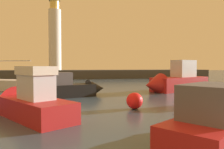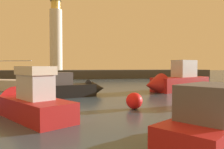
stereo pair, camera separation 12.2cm
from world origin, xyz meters
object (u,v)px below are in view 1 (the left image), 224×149
(motorboat_1, at_px, (26,101))
(sailboat_moored, at_px, (2,84))
(motorboat_0, at_px, (75,89))
(mooring_buoy, at_px, (135,101))
(lighthouse, at_px, (55,35))
(motorboat_3, at_px, (174,81))

(motorboat_1, height_order, sailboat_moored, sailboat_moored)
(motorboat_0, bearing_deg, mooring_buoy, -62.65)
(motorboat_1, bearing_deg, lighthouse, 89.91)
(lighthouse, relative_size, sailboat_moored, 1.20)
(motorboat_3, xyz_separation_m, sailboat_moored, (-19.49, 5.38, -0.45))
(motorboat_0, relative_size, sailboat_moored, 0.50)
(motorboat_0, xyz_separation_m, sailboat_moored, (-8.22, 7.80, -0.06))
(lighthouse, xyz_separation_m, mooring_buoy, (6.64, -38.07, -9.12))
(motorboat_0, relative_size, mooring_buoy, 6.27)
(motorboat_1, bearing_deg, sailboat_moored, 108.38)
(motorboat_0, height_order, mooring_buoy, motorboat_0)
(motorboat_1, height_order, mooring_buoy, motorboat_1)
(motorboat_3, xyz_separation_m, mooring_buoy, (-7.64, -9.43, -0.56))
(motorboat_3, bearing_deg, sailboat_moored, 164.57)
(lighthouse, height_order, motorboat_0, lighthouse)
(sailboat_moored, height_order, mooring_buoy, sailboat_moored)
(lighthouse, distance_m, motorboat_1, 39.76)
(lighthouse, distance_m, mooring_buoy, 39.71)
(motorboat_1, distance_m, motorboat_3, 17.56)
(motorboat_0, bearing_deg, lighthouse, 95.53)
(motorboat_3, height_order, sailboat_moored, sailboat_moored)
(motorboat_3, relative_size, mooring_buoy, 8.62)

